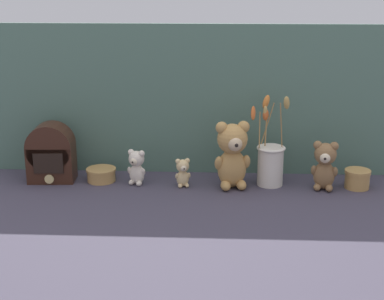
{
  "coord_description": "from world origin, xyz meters",
  "views": [
    {
      "loc": [
        0.1,
        -2.12,
        0.78
      ],
      "look_at": [
        0.0,
        0.02,
        0.14
      ],
      "focal_mm": 55.0,
      "sensor_mm": 36.0,
      "label": 1
    }
  ],
  "objects_px": {
    "teddy_bear_large": "(232,153)",
    "teddy_bear_medium": "(325,165)",
    "teddy_bear_tiny": "(183,172)",
    "vintage_radio": "(51,154)",
    "teddy_bear_small": "(137,166)",
    "decorative_tin_short": "(101,175)",
    "decorative_tin_tall": "(357,179)",
    "flower_vase": "(270,161)"
  },
  "relations": [
    {
      "from": "teddy_bear_large",
      "to": "teddy_bear_medium",
      "type": "height_order",
      "value": "teddy_bear_large"
    },
    {
      "from": "teddy_bear_tiny",
      "to": "vintage_radio",
      "type": "bearing_deg",
      "value": 175.11
    },
    {
      "from": "teddy_bear_small",
      "to": "decorative_tin_short",
      "type": "relative_size",
      "value": 1.19
    },
    {
      "from": "teddy_bear_small",
      "to": "decorative_tin_tall",
      "type": "distance_m",
      "value": 0.84
    },
    {
      "from": "flower_vase",
      "to": "decorative_tin_short",
      "type": "xyz_separation_m",
      "value": [
        -0.66,
        0.01,
        -0.07
      ]
    },
    {
      "from": "teddy_bear_medium",
      "to": "teddy_bear_small",
      "type": "bearing_deg",
      "value": 178.32
    },
    {
      "from": "teddy_bear_small",
      "to": "teddy_bear_large",
      "type": "bearing_deg",
      "value": -2.86
    },
    {
      "from": "flower_vase",
      "to": "vintage_radio",
      "type": "bearing_deg",
      "value": 179.61
    },
    {
      "from": "teddy_bear_tiny",
      "to": "decorative_tin_short",
      "type": "height_order",
      "value": "teddy_bear_tiny"
    },
    {
      "from": "teddy_bear_small",
      "to": "flower_vase",
      "type": "xyz_separation_m",
      "value": [
        0.51,
        0.02,
        0.02
      ]
    },
    {
      "from": "teddy_bear_tiny",
      "to": "decorative_tin_short",
      "type": "xyz_separation_m",
      "value": [
        -0.32,
        0.05,
        -0.03
      ]
    },
    {
      "from": "teddy_bear_medium",
      "to": "teddy_bear_tiny",
      "type": "xyz_separation_m",
      "value": [
        -0.53,
        0.0,
        -0.04
      ]
    },
    {
      "from": "vintage_radio",
      "to": "decorative_tin_short",
      "type": "height_order",
      "value": "vintage_radio"
    },
    {
      "from": "decorative_tin_short",
      "to": "teddy_bear_small",
      "type": "bearing_deg",
      "value": -10.93
    },
    {
      "from": "teddy_bear_large",
      "to": "teddy_bear_medium",
      "type": "bearing_deg",
      "value": -0.43
    },
    {
      "from": "teddy_bear_small",
      "to": "vintage_radio",
      "type": "xyz_separation_m",
      "value": [
        -0.34,
        0.03,
        0.04
      ]
    },
    {
      "from": "decorative_tin_tall",
      "to": "vintage_radio",
      "type": "bearing_deg",
      "value": 178.68
    },
    {
      "from": "decorative_tin_short",
      "to": "decorative_tin_tall",
      "type": "bearing_deg",
      "value": -1.72
    },
    {
      "from": "teddy_bear_large",
      "to": "vintage_radio",
      "type": "distance_m",
      "value": 0.71
    },
    {
      "from": "teddy_bear_medium",
      "to": "decorative_tin_tall",
      "type": "distance_m",
      "value": 0.14
    },
    {
      "from": "teddy_bear_small",
      "to": "vintage_radio",
      "type": "relative_size",
      "value": 0.6
    },
    {
      "from": "teddy_bear_large",
      "to": "flower_vase",
      "type": "bearing_deg",
      "value": 14.54
    },
    {
      "from": "flower_vase",
      "to": "vintage_radio",
      "type": "distance_m",
      "value": 0.85
    },
    {
      "from": "flower_vase",
      "to": "decorative_tin_short",
      "type": "height_order",
      "value": "flower_vase"
    },
    {
      "from": "teddy_bear_medium",
      "to": "decorative_tin_tall",
      "type": "relative_size",
      "value": 1.91
    },
    {
      "from": "teddy_bear_medium",
      "to": "decorative_tin_tall",
      "type": "xyz_separation_m",
      "value": [
        0.13,
        0.02,
        -0.06
      ]
    },
    {
      "from": "teddy_bear_tiny",
      "to": "vintage_radio",
      "type": "xyz_separation_m",
      "value": [
        -0.52,
        0.04,
        0.05
      ]
    },
    {
      "from": "teddy_bear_medium",
      "to": "decorative_tin_tall",
      "type": "height_order",
      "value": "teddy_bear_medium"
    },
    {
      "from": "teddy_bear_medium",
      "to": "vintage_radio",
      "type": "height_order",
      "value": "vintage_radio"
    },
    {
      "from": "vintage_radio",
      "to": "decorative_tin_tall",
      "type": "distance_m",
      "value": 1.18
    },
    {
      "from": "teddy_bear_large",
      "to": "teddy_bear_tiny",
      "type": "xyz_separation_m",
      "value": [
        -0.19,
        -0.0,
        -0.08
      ]
    },
    {
      "from": "teddy_bear_small",
      "to": "flower_vase",
      "type": "bearing_deg",
      "value": 2.19
    },
    {
      "from": "vintage_radio",
      "to": "teddy_bear_medium",
      "type": "bearing_deg",
      "value": -2.53
    },
    {
      "from": "decorative_tin_tall",
      "to": "decorative_tin_short",
      "type": "distance_m",
      "value": 0.99
    },
    {
      "from": "teddy_bear_large",
      "to": "decorative_tin_short",
      "type": "xyz_separation_m",
      "value": [
        -0.51,
        0.05,
        -0.11
      ]
    },
    {
      "from": "teddy_bear_large",
      "to": "teddy_bear_tiny",
      "type": "distance_m",
      "value": 0.2
    },
    {
      "from": "teddy_bear_medium",
      "to": "vintage_radio",
      "type": "relative_size",
      "value": 0.81
    },
    {
      "from": "teddy_bear_small",
      "to": "teddy_bear_tiny",
      "type": "relative_size",
      "value": 1.24
    },
    {
      "from": "flower_vase",
      "to": "decorative_tin_tall",
      "type": "distance_m",
      "value": 0.34
    },
    {
      "from": "teddy_bear_large",
      "to": "decorative_tin_tall",
      "type": "relative_size",
      "value": 2.64
    },
    {
      "from": "decorative_tin_tall",
      "to": "decorative_tin_short",
      "type": "relative_size",
      "value": 0.84
    },
    {
      "from": "teddy_bear_small",
      "to": "teddy_bear_tiny",
      "type": "xyz_separation_m",
      "value": [
        0.18,
        -0.02,
        -0.01
      ]
    }
  ]
}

